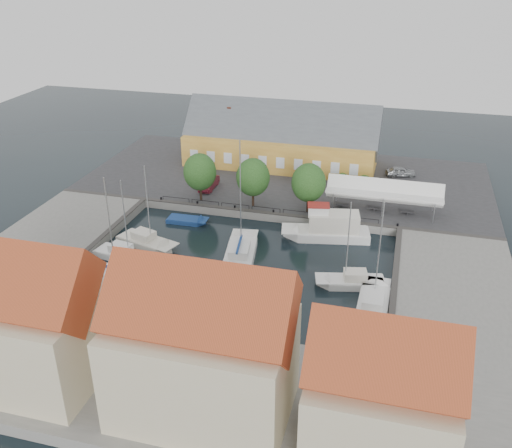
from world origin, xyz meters
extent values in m
plane|color=black|center=(0.00, 0.00, 0.00)|extent=(140.00, 140.00, 0.00)
cube|color=#2D2D30|center=(0.00, 23.00, 0.50)|extent=(56.00, 26.00, 1.00)
cube|color=slate|center=(-22.00, -2.00, 0.50)|extent=(12.00, 24.00, 1.00)
cube|color=slate|center=(22.00, -2.00, 0.50)|extent=(12.00, 24.00, 1.00)
cube|color=slate|center=(0.00, -21.00, 0.50)|extent=(56.00, 14.00, 1.00)
cube|color=#383533|center=(0.00, 10.30, 1.06)|extent=(56.00, 0.60, 0.12)
cube|color=#383533|center=(-16.30, -2.00, 1.06)|extent=(0.60, 24.00, 0.12)
cube|color=#383533|center=(16.30, -2.00, 1.06)|extent=(0.60, 24.00, 0.12)
cylinder|color=black|center=(-14.00, 10.60, 1.20)|extent=(0.24, 0.24, 0.40)
cylinder|color=black|center=(-9.00, 10.60, 1.20)|extent=(0.24, 0.24, 0.40)
cylinder|color=black|center=(-4.00, 10.60, 1.20)|extent=(0.24, 0.24, 0.40)
cylinder|color=black|center=(1.00, 10.60, 1.20)|extent=(0.24, 0.24, 0.40)
cylinder|color=black|center=(6.00, 10.60, 1.20)|extent=(0.24, 0.24, 0.40)
cylinder|color=black|center=(11.00, 10.60, 1.20)|extent=(0.24, 0.24, 0.40)
cylinder|color=black|center=(16.00, 10.60, 1.20)|extent=(0.24, 0.24, 0.40)
cube|color=#BB812D|center=(-2.00, 28.00, 3.25)|extent=(28.00, 10.00, 4.50)
cube|color=#474C51|center=(-2.00, 28.00, 6.75)|extent=(28.56, 7.60, 7.60)
cube|color=#BB812D|center=(-12.00, 34.00, 2.75)|extent=(6.00, 6.00, 3.50)
cube|color=brown|center=(-10.00, 28.00, 8.60)|extent=(0.60, 0.60, 1.20)
cube|color=white|center=(14.00, 14.50, 3.70)|extent=(14.00, 4.00, 0.25)
cylinder|color=silver|center=(8.00, 12.70, 2.35)|extent=(0.10, 0.10, 2.70)
cylinder|color=silver|center=(8.00, 16.30, 2.35)|extent=(0.10, 0.10, 2.70)
cylinder|color=silver|center=(14.00, 12.70, 2.35)|extent=(0.10, 0.10, 2.70)
cylinder|color=silver|center=(14.00, 16.30, 2.35)|extent=(0.10, 0.10, 2.70)
cylinder|color=silver|center=(20.00, 12.70, 2.35)|extent=(0.10, 0.10, 2.70)
cylinder|color=silver|center=(20.00, 16.30, 2.35)|extent=(0.10, 0.10, 2.70)
cylinder|color=black|center=(-9.00, 12.00, 2.05)|extent=(0.30, 0.30, 2.10)
ellipsoid|color=#1D4016|center=(-9.00, 12.00, 4.88)|extent=(4.20, 4.20, 4.83)
cylinder|color=black|center=(-2.00, 12.00, 2.05)|extent=(0.30, 0.30, 2.10)
ellipsoid|color=#1D4016|center=(-2.00, 12.00, 4.88)|extent=(4.20, 4.20, 4.83)
cylinder|color=black|center=(5.00, 12.00, 2.05)|extent=(0.30, 0.30, 2.10)
ellipsoid|color=#1D4016|center=(5.00, 12.00, 4.88)|extent=(4.20, 4.20, 4.83)
imported|color=#94979A|center=(15.68, 27.36, 1.72)|extent=(4.53, 2.77, 1.44)
imported|color=#5C1520|center=(-9.28, 15.96, 1.78)|extent=(1.76, 4.77, 1.56)
cube|color=white|center=(-0.12, -0.49, 0.15)|extent=(4.37, 8.62, 1.50)
cube|color=white|center=(-0.28, 0.53, 0.94)|extent=(4.51, 10.22, 0.08)
cube|color=white|center=(-0.15, -0.28, 1.40)|extent=(2.60, 3.59, 0.90)
cylinder|color=silver|center=(-0.38, 1.14, 7.07)|extent=(0.12, 0.12, 12.34)
cube|color=navy|center=(-0.12, -0.49, 2.15)|extent=(0.88, 4.10, 0.22)
cube|color=white|center=(8.86, 7.69, 0.10)|extent=(8.71, 4.62, 1.80)
cube|color=white|center=(7.85, 7.49, 1.04)|extent=(10.32, 4.81, 0.08)
cube|color=silver|center=(8.86, 7.69, 2.10)|extent=(6.09, 3.67, 2.20)
cube|color=white|center=(7.03, 7.34, 3.50)|extent=(2.56, 2.11, 1.20)
cube|color=maroon|center=(7.03, 7.34, 4.15)|extent=(2.78, 2.24, 0.10)
cube|color=white|center=(12.56, -2.00, 0.05)|extent=(6.02, 3.57, 1.30)
cube|color=white|center=(11.88, -2.16, 0.74)|extent=(7.10, 3.73, 0.08)
cube|color=silver|center=(12.43, -2.03, 1.20)|extent=(2.56, 2.07, 0.90)
cylinder|color=silver|center=(11.46, -2.25, 4.93)|extent=(0.12, 0.12, 8.45)
cube|color=white|center=(14.51, -6.21, 0.05)|extent=(2.92, 7.11, 1.30)
cube|color=white|center=(14.52, -5.33, 0.74)|extent=(2.83, 8.52, 0.08)
cube|color=white|center=(14.51, -6.03, 1.20)|extent=(1.95, 2.86, 0.90)
cylinder|color=silver|center=(14.53, -4.80, 5.63)|extent=(0.12, 0.12, 9.87)
cube|color=silver|center=(-11.91, 0.59, 0.05)|extent=(6.53, 4.25, 1.30)
cube|color=silver|center=(-11.19, 0.37, 0.74)|extent=(7.65, 4.50, 0.08)
cube|color=silver|center=(-11.76, 0.55, 1.20)|extent=(2.82, 2.40, 0.90)
cylinder|color=silver|center=(-10.75, 0.24, 5.22)|extent=(0.12, 0.12, 9.04)
cube|color=white|center=(-12.96, -2.96, 0.05)|extent=(6.09, 3.32, 1.30)
cube|color=white|center=(-12.25, -3.08, 0.74)|extent=(7.21, 3.43, 0.08)
cube|color=white|center=(-12.81, -2.98, 1.20)|extent=(2.55, 1.97, 0.90)
cylinder|color=silver|center=(-11.82, -3.16, 4.98)|extent=(0.12, 0.12, 8.56)
cube|color=white|center=(-12.01, -7.98, 0.05)|extent=(7.99, 4.75, 1.30)
cube|color=white|center=(-11.10, -8.23, 0.74)|extent=(9.40, 5.04, 0.08)
cube|color=white|center=(-11.83, -8.03, 1.20)|extent=(3.41, 2.67, 0.90)
cylinder|color=silver|center=(-10.56, -8.38, 6.21)|extent=(0.12, 0.12, 11.02)
cube|color=navy|center=(-12.01, -7.98, 1.95)|extent=(3.67, 1.20, 0.22)
cube|color=white|center=(-13.91, -10.23, 0.05)|extent=(4.18, 3.75, 0.90)
cube|color=white|center=(-13.52, -10.51, 0.54)|extent=(4.76, 4.15, 0.08)
cube|color=navy|center=(-9.55, 7.28, 0.05)|extent=(4.14, 2.14, 0.80)
cube|color=navy|center=(-9.04, 7.30, 0.49)|extent=(4.96, 2.08, 0.08)
cube|color=#C4B797|center=(-10.00, -23.00, 4.50)|extent=(11.00, 8.00, 7.00)
cube|color=#AB4324|center=(-10.00, -23.00, 9.25)|extent=(11.33, 6.50, 6.50)
cube|color=brown|center=(-7.80, -23.00, 10.80)|extent=(0.60, 0.60, 0.80)
cube|color=#C4B797|center=(4.00, -23.00, 4.75)|extent=(12.00, 8.00, 7.50)
cube|color=#AB4324|center=(4.00, -23.00, 9.75)|extent=(12.36, 6.50, 6.50)
cube|color=brown|center=(1.00, -23.00, 11.40)|extent=(0.70, 0.70, 1.00)
cube|color=brown|center=(6.40, -23.00, 11.30)|extent=(0.60, 0.60, 0.80)
cube|color=#C4B797|center=(16.00, -24.00, 4.25)|extent=(9.00, 7.00, 6.50)
cube|color=#AB4324|center=(16.00, -24.00, 8.75)|extent=(9.27, 6.00, 6.00)
cube|color=brown|center=(13.75, -24.00, 10.40)|extent=(0.70, 0.70, 1.00)
cube|color=brown|center=(17.80, -24.00, 10.30)|extent=(0.60, 0.60, 0.80)
camera|label=1|loc=(15.49, -51.67, 30.80)|focal=40.00mm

